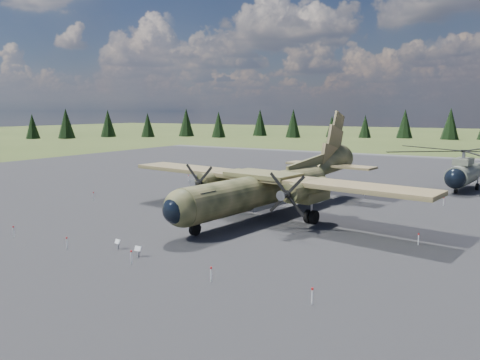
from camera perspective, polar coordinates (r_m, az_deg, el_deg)
The scene contains 8 objects.
ground at distance 41.68m, azimuth -2.08°, elevation -4.64°, with size 500.00×500.00×0.00m, color #4E5A28.
apron at distance 50.18m, azimuth 4.17°, elevation -2.42°, with size 120.00×120.00×0.04m, color #525257.
transport_plane at distance 42.54m, azimuth 3.69°, elevation -0.43°, with size 30.46×27.48×10.02m.
helicopter_near at distance 61.69m, azimuth 25.68°, elevation 2.04°, with size 21.43×23.63×4.88m.
info_placard_left at distance 33.36m, azimuth -14.68°, elevation -7.40°, with size 0.47×0.24×0.71m.
info_placard_right at distance 31.36m, azimuth -12.32°, elevation -8.30°, with size 0.49×0.26×0.73m.
barrier_fence at distance 41.76m, azimuth -2.67°, elevation -3.90°, with size 33.12×29.62×0.85m.
treeline at distance 40.95m, azimuth -1.42°, elevation 1.88°, with size 284.90×284.45×10.96m.
Camera 1 is at (22.19, -34.01, 9.40)m, focal length 35.00 mm.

